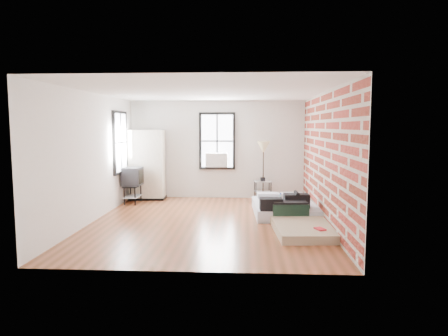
# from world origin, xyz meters

# --- Properties ---
(ground) EXTENTS (6.00, 6.00, 0.00)m
(ground) POSITION_xyz_m (0.00, 0.00, 0.00)
(ground) COLOR brown
(ground) RESTS_ON ground
(room_shell) EXTENTS (5.02, 6.02, 2.80)m
(room_shell) POSITION_xyz_m (0.23, 0.36, 1.74)
(room_shell) COLOR silver
(room_shell) RESTS_ON ground
(mattress_main) EXTENTS (1.51, 2.00, 0.62)m
(mattress_main) POSITION_xyz_m (1.75, 0.88, 0.17)
(mattress_main) COLOR silver
(mattress_main) RESTS_ON ground
(mattress_bare) EXTENTS (1.25, 2.18, 0.45)m
(mattress_bare) POSITION_xyz_m (1.91, -0.39, 0.14)
(mattress_bare) COLOR tan
(mattress_bare) RESTS_ON ground
(wardrobe) EXTENTS (1.02, 0.61, 1.97)m
(wardrobe) POSITION_xyz_m (-1.97, 2.65, 0.98)
(wardrobe) COLOR black
(wardrobe) RESTS_ON ground
(side_table) EXTENTS (0.52, 0.43, 0.64)m
(side_table) POSITION_xyz_m (1.31, 2.72, 0.43)
(side_table) COLOR black
(side_table) RESTS_ON ground
(floor_lamp) EXTENTS (0.35, 0.35, 1.66)m
(floor_lamp) POSITION_xyz_m (1.32, 2.65, 1.42)
(floor_lamp) COLOR black
(floor_lamp) RESTS_ON ground
(tv_stand) EXTENTS (0.49, 0.69, 0.97)m
(tv_stand) POSITION_xyz_m (-2.21, 2.00, 0.70)
(tv_stand) COLOR black
(tv_stand) RESTS_ON ground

